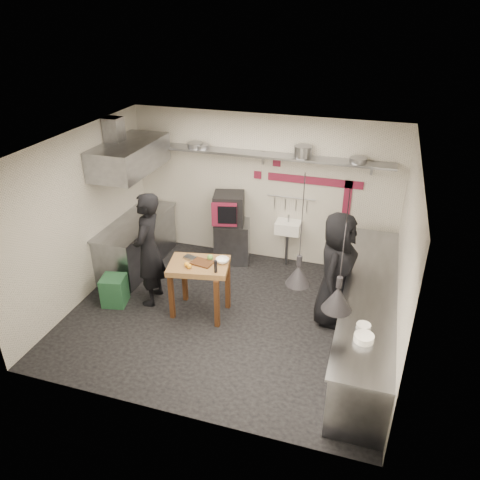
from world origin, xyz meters
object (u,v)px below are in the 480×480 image
(green_bin, at_px, (114,290))
(oven_stand, at_px, (232,241))
(combi_oven, at_px, (229,208))
(chef_right, at_px, (336,270))
(prep_table, at_px, (200,288))
(chef_left, at_px, (149,250))

(green_bin, bearing_deg, oven_stand, 54.86)
(combi_oven, distance_m, chef_right, 2.55)
(oven_stand, height_order, green_bin, oven_stand)
(green_bin, xyz_separation_m, chef_right, (3.52, 0.62, 0.68))
(oven_stand, height_order, prep_table, prep_table)
(green_bin, bearing_deg, prep_table, 7.22)
(oven_stand, distance_m, green_bin, 2.45)
(oven_stand, xyz_separation_m, combi_oven, (-0.05, -0.03, 0.69))
(combi_oven, xyz_separation_m, chef_left, (-0.80, -1.69, -0.12))
(prep_table, relative_size, chef_left, 0.48)
(prep_table, bearing_deg, combi_oven, 82.49)
(combi_oven, distance_m, chef_left, 1.87)
(chef_left, bearing_deg, oven_stand, 146.58)
(combi_oven, height_order, prep_table, combi_oven)
(oven_stand, bearing_deg, combi_oven, -158.49)
(combi_oven, bearing_deg, chef_right, -45.06)
(chef_left, relative_size, chef_right, 1.05)
(oven_stand, distance_m, chef_right, 2.58)
(oven_stand, bearing_deg, prep_table, -101.39)
(combi_oven, relative_size, chef_left, 0.30)
(chef_left, xyz_separation_m, chef_right, (2.96, 0.34, -0.04))
(combi_oven, height_order, chef_right, chef_right)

